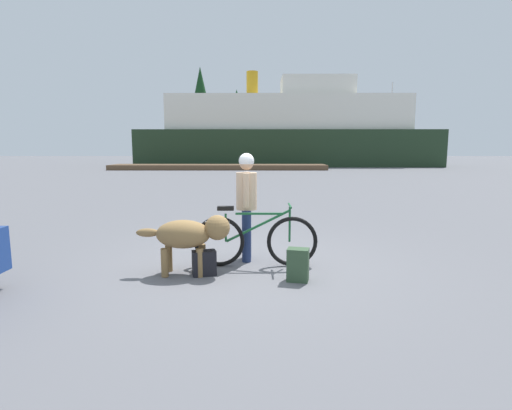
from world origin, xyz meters
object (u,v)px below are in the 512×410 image
at_px(bicycle, 255,240).
at_px(ferry_boat, 288,133).
at_px(person_cyclist, 247,197).
at_px(sailboat_moored, 389,159).
at_px(handbag_pannier, 204,263).
at_px(backpack, 298,265).
at_px(dog, 190,235).

height_order(bicycle, ferry_boat, ferry_boat).
relative_size(person_cyclist, ferry_boat, 0.06).
xyz_separation_m(ferry_boat, sailboat_moored, (11.01, 3.25, -2.66)).
bearing_deg(person_cyclist, ferry_boat, 84.79).
bearing_deg(bicycle, handbag_pannier, -148.21).
height_order(handbag_pannier, sailboat_moored, sailboat_moored).
distance_m(backpack, ferry_boat, 34.83).
xyz_separation_m(handbag_pannier, ferry_boat, (3.63, 34.39, 3.01)).
distance_m(dog, backpack, 1.54).
relative_size(dog, sailboat_moored, 0.15).
relative_size(bicycle, ferry_boat, 0.07).
distance_m(ferry_boat, sailboat_moored, 11.79).
relative_size(bicycle, dog, 1.41).
bearing_deg(sailboat_moored, backpack, -109.44).
bearing_deg(backpack, sailboat_moored, 70.56).
height_order(bicycle, dog, bicycle).
distance_m(person_cyclist, ferry_boat, 33.82).
distance_m(dog, handbag_pannier, 0.44).
relative_size(dog, ferry_boat, 0.05).
bearing_deg(backpack, person_cyclist, 124.94).
bearing_deg(handbag_pannier, sailboat_moored, 68.75).
xyz_separation_m(dog, sailboat_moored, (14.84, 37.59, -0.04)).
xyz_separation_m(person_cyclist, backpack, (0.71, -1.01, -0.78)).
bearing_deg(bicycle, ferry_boat, 85.06).
bearing_deg(ferry_boat, person_cyclist, -95.21).
xyz_separation_m(bicycle, sailboat_moored, (13.95, 37.21, 0.12)).
bearing_deg(handbag_pannier, bicycle, 31.79).
bearing_deg(ferry_boat, dog, -96.37).
bearing_deg(dog, bicycle, 22.51).
xyz_separation_m(person_cyclist, ferry_boat, (3.06, 33.61, 2.18)).
height_order(bicycle, sailboat_moored, sailboat_moored).
relative_size(backpack, handbag_pannier, 1.26).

